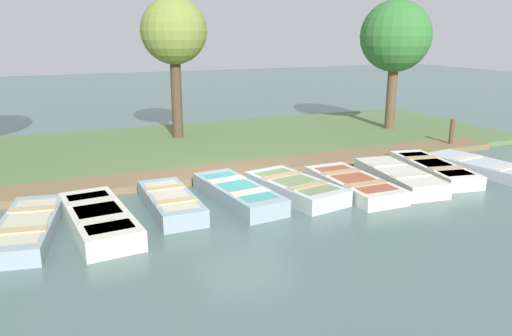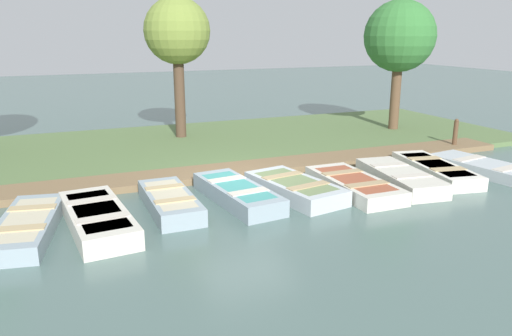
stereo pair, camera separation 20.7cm
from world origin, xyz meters
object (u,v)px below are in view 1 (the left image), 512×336
Objects in this scene: rowboat_3 at (171,202)px; mooring_post_far at (452,133)px; park_tree_left at (174,33)px; rowboat_2 at (99,219)px; rowboat_4 at (238,193)px; rowboat_6 at (353,184)px; rowboat_9 at (485,167)px; park_tree_center at (395,37)px; rowboat_7 at (399,177)px; rowboat_1 at (28,227)px; rowboat_8 at (433,169)px; rowboat_5 at (295,188)px.

mooring_post_far reaches higher than rowboat_3.
park_tree_left is (-7.24, 2.11, 3.71)m from rowboat_3.
rowboat_2 reaches higher than rowboat_3.
rowboat_4 is 3.06m from rowboat_6.
park_tree_center is (-6.05, 1.29, 3.58)m from rowboat_9.
rowboat_4 is 9.16m from mooring_post_far.
rowboat_2 is 1.20× the size of rowboat_3.
rowboat_7 is 2.87× the size of mooring_post_far.
rowboat_1 is 0.62× the size of park_tree_center.
park_tree_center is at bearing 117.56° from rowboat_3.
rowboat_9 is at bearing 42.11° from park_tree_left.
rowboat_9 is (0.43, 1.55, -0.02)m from rowboat_8.
rowboat_8 is 9.90m from park_tree_left.
mooring_post_far is 4.59m from park_tree_center.
rowboat_3 is 0.78× the size of rowboat_9.
rowboat_4 is at bearing -80.47° from rowboat_8.
park_tree_left is at bearing 169.81° from rowboat_4.
rowboat_5 is 1.58m from rowboat_6.
rowboat_8 reaches higher than rowboat_1.
rowboat_2 is at bearing -25.87° from park_tree_left.
rowboat_1 is 1.19× the size of rowboat_3.
rowboat_1 is 3.01m from rowboat_3.
rowboat_6 is at bearing -82.14° from rowboat_7.
rowboat_8 is at bearing 101.62° from rowboat_1.
rowboat_7 is at bearing 78.30° from rowboat_4.
rowboat_2 is at bearing -88.42° from rowboat_4.
rowboat_2 is (0.18, 1.35, 0.03)m from rowboat_1.
mooring_post_far is at bearing 97.21° from rowboat_2.
rowboat_4 is at bearing 88.73° from rowboat_3.
mooring_post_far reaches higher than rowboat_7.
park_tree_center is (-5.54, 8.80, 3.54)m from rowboat_4.
rowboat_6 is at bearing -99.99° from rowboat_9.
mooring_post_far is 10.35m from park_tree_left.
rowboat_9 is (0.54, 9.15, -0.04)m from rowboat_3.
rowboat_2 is at bearing -99.06° from rowboat_9.
park_tree_center is at bearing 78.25° from park_tree_left.
rowboat_7 is at bearing 90.86° from rowboat_6.
park_tree_center reaches higher than rowboat_6.
rowboat_6 reaches higher than rowboat_9.
rowboat_3 is 10.75m from mooring_post_far.
park_tree_center is (1.73, 8.33, -0.16)m from park_tree_left.
park_tree_center reaches higher than rowboat_4.
rowboat_9 is (0.05, 10.79, -0.05)m from rowboat_2.
rowboat_4 is 0.61× the size of park_tree_center.
rowboat_4 reaches higher than rowboat_9.
rowboat_5 is at bearing -99.02° from rowboat_6.
rowboat_3 is at bearing -16.24° from park_tree_left.
rowboat_9 is at bearing 86.34° from rowboat_3.
rowboat_7 reaches higher than rowboat_3.
mooring_post_far is (-2.71, 12.15, 0.33)m from rowboat_2.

